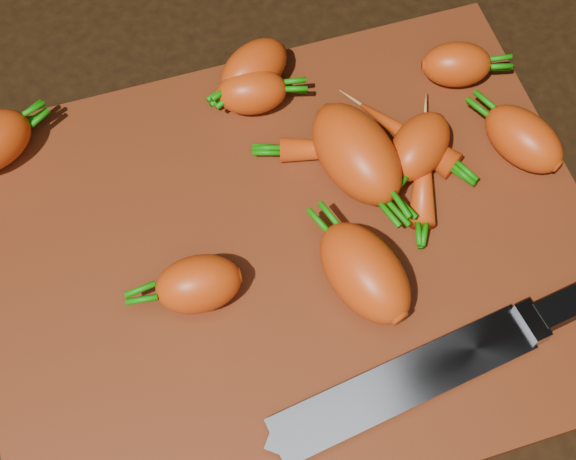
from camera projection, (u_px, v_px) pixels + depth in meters
name	position (u px, v px, depth m)	size (l,w,h in m)	color
ground	(292.00, 259.00, 0.67)	(2.00, 2.00, 0.01)	black
cutting_board	(292.00, 254.00, 0.66)	(0.50, 0.40, 0.01)	maroon
carrot_1	(199.00, 284.00, 0.61)	(0.07, 0.05, 0.05)	#D6420D
carrot_2	(356.00, 154.00, 0.66)	(0.10, 0.06, 0.06)	#D6420D
carrot_3	(365.00, 273.00, 0.61)	(0.09, 0.05, 0.05)	#D6420D
carrot_4	(254.00, 69.00, 0.71)	(0.07, 0.04, 0.04)	#D6420D
carrot_5	(252.00, 92.00, 0.70)	(0.06, 0.04, 0.04)	#D6420D
carrot_6	(523.00, 139.00, 0.68)	(0.08, 0.04, 0.04)	#D6420D
carrot_7	(423.00, 167.00, 0.68)	(0.11, 0.02, 0.02)	#D6420D
carrot_8	(352.00, 150.00, 0.68)	(0.12, 0.02, 0.02)	#D6420D
carrot_9	(407.00, 135.00, 0.69)	(0.10, 0.03, 0.03)	#D6420D
carrot_10	(457.00, 64.00, 0.71)	(0.06, 0.04, 0.04)	#D6420D
carrot_11	(419.00, 146.00, 0.67)	(0.07, 0.04, 0.04)	#D6420D
knife	(428.00, 372.00, 0.60)	(0.34, 0.08, 0.02)	gray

